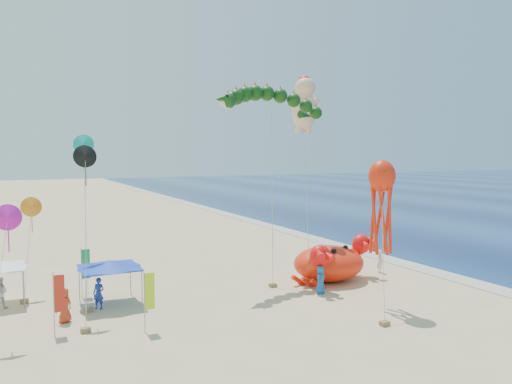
# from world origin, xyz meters

# --- Properties ---
(ground) EXTENTS (320.00, 320.00, 0.00)m
(ground) POSITION_xyz_m (0.00, 0.00, 0.00)
(ground) COLOR #D1B784
(ground) RESTS_ON ground
(foam_strip) EXTENTS (320.00, 320.00, 0.00)m
(foam_strip) POSITION_xyz_m (12.00, 0.00, 0.01)
(foam_strip) COLOR silver
(foam_strip) RESTS_ON ground
(crab_inflatable) EXTENTS (7.15, 6.11, 3.13)m
(crab_inflatable) POSITION_xyz_m (3.25, 0.67, 1.38)
(crab_inflatable) COLOR red
(crab_inflatable) RESTS_ON ground
(dragon_kite) EXTENTS (9.92, 5.39, 13.80)m
(dragon_kite) POSITION_xyz_m (0.18, 4.12, 12.71)
(dragon_kite) COLOR #0E340E
(dragon_kite) RESTS_ON ground
(cherub_kite) EXTENTS (3.39, 5.32, 16.02)m
(cherub_kite) POSITION_xyz_m (6.59, 9.70, 13.59)
(cherub_kite) COLOR #FCC59A
(cherub_kite) RESTS_ON ground
(octopus_kite) EXTENTS (3.18, 3.83, 8.77)m
(octopus_kite) POSITION_xyz_m (2.57, -5.54, 6.41)
(octopus_kite) COLOR red
(octopus_kite) RESTS_ON ground
(canopy_blue) EXTENTS (3.74, 3.74, 2.71)m
(canopy_blue) POSITION_xyz_m (-11.90, 2.00, 2.44)
(canopy_blue) COLOR gray
(canopy_blue) RESTS_ON ground
(feather_flags) EXTENTS (8.15, 8.14, 3.20)m
(feather_flags) POSITION_xyz_m (-14.40, 0.04, 2.01)
(feather_flags) COLOR gray
(feather_flags) RESTS_ON ground
(beachgoers) EXTENTS (26.86, 6.77, 1.89)m
(beachgoers) POSITION_xyz_m (-9.24, 0.95, 0.93)
(beachgoers) COLOR white
(beachgoers) RESTS_ON ground
(small_kites) EXTENTS (8.64, 11.84, 10.41)m
(small_kites) POSITION_xyz_m (-15.83, 2.55, 6.79)
(small_kites) COLOR orange
(small_kites) RESTS_ON ground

